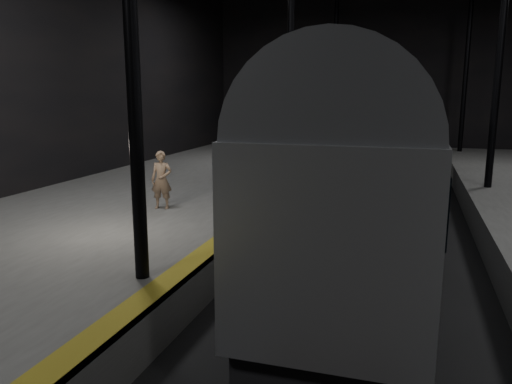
% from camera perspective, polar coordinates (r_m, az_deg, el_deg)
% --- Properties ---
extents(ground, '(44.00, 44.00, 0.00)m').
position_cam_1_polar(ground, '(12.82, 12.05, -9.31)').
color(ground, black).
rests_on(ground, ground).
extents(platform_left, '(9.00, 43.80, 1.00)m').
position_cam_1_polar(platform_left, '(15.19, -17.38, -4.34)').
color(platform_left, '#52524F').
rests_on(platform_left, ground).
extents(tactile_strip, '(0.50, 43.80, 0.01)m').
position_cam_1_polar(tactile_strip, '(13.16, -2.02, -3.92)').
color(tactile_strip, olive).
rests_on(tactile_strip, platform_left).
extents(track, '(2.40, 43.00, 0.24)m').
position_cam_1_polar(track, '(12.80, 12.06, -9.03)').
color(track, '#3F3328').
rests_on(track, ground).
extents(train, '(2.86, 19.07, 5.10)m').
position_cam_1_polar(train, '(15.33, 13.62, 4.94)').
color(train, '#A3A6AB').
rests_on(train, ground).
extents(woman, '(0.71, 0.54, 1.75)m').
position_cam_1_polar(woman, '(15.27, -10.74, 1.37)').
color(woman, '#92755A').
rests_on(woman, platform_left).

